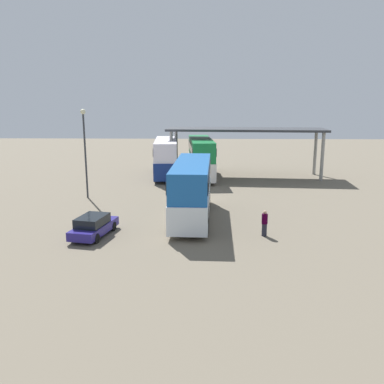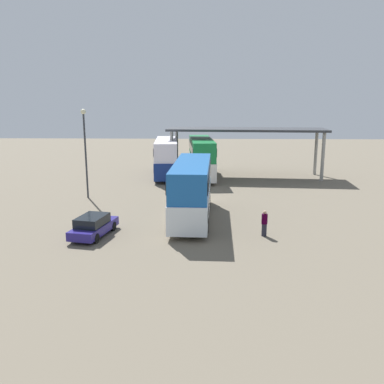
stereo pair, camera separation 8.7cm
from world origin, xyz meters
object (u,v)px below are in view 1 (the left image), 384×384
Objects in this scene: double_decker_mid_row at (201,156)px; parked_hatchback at (94,226)px; double_decker_main at (192,188)px; double_decker_near_canopy at (166,156)px; lamppost_tall at (85,143)px; pedestrian_waiting at (265,223)px.

parked_hatchback is at bearing 158.22° from double_decker_mid_row.
double_decker_near_canopy reaches higher than double_decker_main.
parked_hatchback is (-6.13, -4.12, -1.62)m from double_decker_main.
lamppost_tall is (-6.05, -10.88, 2.59)m from double_decker_near_canopy.
double_decker_main is 1.35× the size of lamppost_tall.
double_decker_main is 2.44× the size of parked_hatchback.
parked_hatchback is 0.38× the size of double_decker_mid_row.
double_decker_near_canopy is at bearing 60.93° from lamppost_tall.
pedestrian_waiting is at bearing -126.91° from double_decker_main.
double_decker_near_canopy is (2.68, 21.40, 1.63)m from parked_hatchback.
double_decker_mid_row is (3.98, -0.31, 0.08)m from double_decker_near_canopy.
double_decker_near_canopy is (-3.46, 17.28, 0.01)m from double_decker_main.
pedestrian_waiting is at bearing -35.57° from lamppost_tall.
double_decker_near_canopy is 6.15× the size of pedestrian_waiting.
double_decker_main is at bearing 161.18° from pedestrian_waiting.
lamppost_tall is (-10.03, -10.58, 2.52)m from double_decker_mid_row.
parked_hatchback is at bearing 125.67° from double_decker_main.
double_decker_main is 1.02× the size of double_decker_near_canopy.
lamppost_tall is at bearing 132.25° from double_decker_mid_row.
double_decker_mid_row is at bearing -6.23° from parked_hatchback.
lamppost_tall is (-9.51, 6.39, 2.60)m from double_decker_main.
pedestrian_waiting is (8.17, -21.05, -1.47)m from double_decker_near_canopy.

